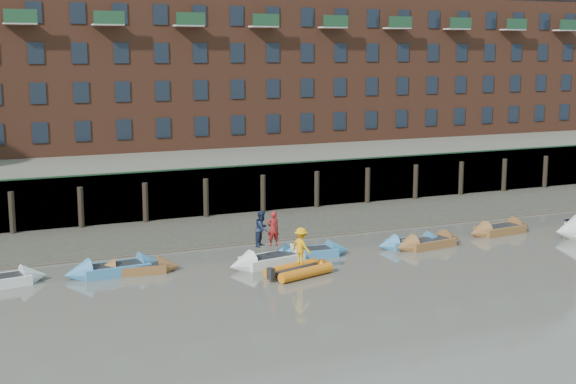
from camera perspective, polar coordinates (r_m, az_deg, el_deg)
ground at (r=34.27m, az=8.88°, el=-8.46°), size 220.00×220.00×0.00m
foreshore at (r=49.80m, az=-2.30°, el=-2.48°), size 110.00×8.00×0.50m
mud_band at (r=46.73m, az=-0.78°, el=-3.32°), size 110.00×1.60×0.10m
river_wall at (r=53.52m, az=-4.03°, el=0.12°), size 110.00×1.23×3.30m
bank_terrace at (r=66.35m, az=-8.00°, el=1.98°), size 110.00×28.00×3.20m
apartment_terrace at (r=66.70m, az=-8.48°, el=11.69°), size 80.60×15.56×20.98m
rowboat_1 at (r=40.24m, az=-12.18°, el=-5.38°), size 5.11×1.87×1.45m
rowboat_2 at (r=40.24m, az=-10.67°, el=-5.38°), size 4.34×1.80×1.22m
rowboat_3 at (r=41.03m, az=-1.14°, el=-4.85°), size 5.16×2.33×1.44m
rowboat_4 at (r=42.54m, az=1.51°, el=-4.34°), size 4.61×1.64×1.31m
rowboat_5 at (r=45.26m, az=8.80°, el=-3.60°), size 4.22×1.37×1.21m
rowboat_6 at (r=45.32m, az=9.99°, el=-3.59°), size 4.71×1.94×1.33m
rowboat_7 at (r=49.57m, az=14.85°, el=-2.59°), size 4.80×1.86×1.36m
rib_tender at (r=39.21m, az=0.92°, el=-5.55°), size 3.53×2.44×0.59m
person_rower_a at (r=40.75m, az=-1.06°, el=-2.62°), size 0.66×0.44×1.79m
person_rower_b at (r=40.61m, az=-1.86°, el=-2.62°), size 1.13×1.14×1.86m
person_rib_crew at (r=38.79m, az=0.95°, el=-3.88°), size 1.03×1.34×1.83m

